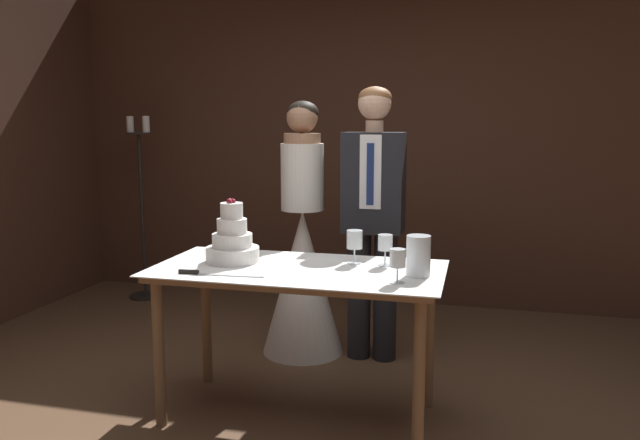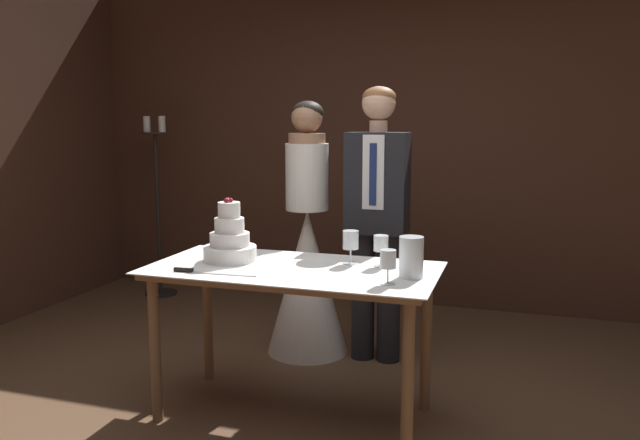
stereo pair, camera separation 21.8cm
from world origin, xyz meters
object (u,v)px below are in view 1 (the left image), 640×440
cake_table (298,286)px  tiered_cake (232,242)px  groom (373,211)px  candle_stand (142,214)px  wine_glass_near (398,260)px  wine_glass_far (355,241)px  hurricane_candle (418,257)px  bride (303,263)px  wine_glass_middle (385,244)px  cake_knife (205,273)px

cake_table → tiered_cake: bearing=173.2°
tiered_cake → groom: 1.05m
groom → candle_stand: 2.38m
wine_glass_near → wine_glass_far: size_ratio=0.92×
wine_glass_near → wine_glass_far: wine_glass_far is taller
hurricane_candle → candle_stand: candle_stand is taller
wine_glass_near → bride: 1.36m
wine_glass_middle → cake_table: bearing=-159.4°
cake_knife → hurricane_candle: size_ratio=2.18×
wine_glass_middle → wine_glass_far: 0.17m
cake_table → wine_glass_far: bearing=33.7°
cake_knife → wine_glass_near: bearing=0.3°
tiered_cake → wine_glass_far: bearing=11.3°
cake_table → bride: (-0.23, 0.90, -0.09)m
tiered_cake → candle_stand: (-1.57, 1.78, -0.16)m
tiered_cake → wine_glass_far: 0.65m
tiered_cake → bride: size_ratio=0.20×
tiered_cake → hurricane_candle: 0.99m
cake_knife → wine_glass_far: size_ratio=2.47×
groom → wine_glass_near: bearing=-74.7°
cake_table → hurricane_candle: (0.61, -0.02, 0.19)m
cake_table → wine_glass_middle: 0.50m
wine_glass_far → tiered_cake: bearing=-168.7°
wine_glass_far → cake_table: bearing=-146.3°
cake_table → tiered_cake: size_ratio=4.38×
tiered_cake → wine_glass_middle: (0.80, 0.11, 0.01)m
cake_table → wine_glass_far: (0.26, 0.17, 0.21)m
cake_knife → wine_glass_middle: (0.82, 0.41, 0.10)m
cake_table → bride: size_ratio=0.89×
wine_glass_middle → hurricane_candle: (0.19, -0.18, -0.02)m
cake_knife → hurricane_candle: (1.01, 0.23, 0.09)m
wine_glass_middle → bride: (-0.66, 0.74, -0.30)m
cake_knife → cake_table: bearing=28.0°
cake_knife → tiered_cake: bearing=81.0°
tiered_cake → groom: bearing=54.5°
wine_glass_middle → wine_glass_far: bearing=175.3°
tiered_cake → candle_stand: candle_stand is taller
candle_stand → wine_glass_near: bearing=-38.9°
cake_table → hurricane_candle: 0.64m
hurricane_candle → bride: bride is taller
tiered_cake → wine_glass_far: tiered_cake is taller
wine_glass_far → bride: 0.93m
hurricane_candle → groom: size_ratio=0.11×
cake_table → candle_stand: 2.67m
cake_knife → wine_glass_middle: size_ratio=2.67×
tiered_cake → groom: size_ratio=0.19×
wine_glass_far → groom: (-0.02, 0.73, 0.06)m
wine_glass_near → candle_stand: bearing=141.1°
tiered_cake → wine_glass_near: (0.91, -0.22, 0.00)m
wine_glass_far → candle_stand: candle_stand is taller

